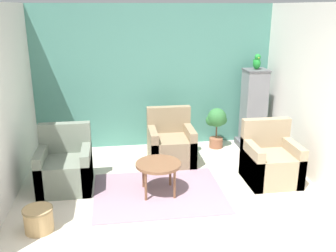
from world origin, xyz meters
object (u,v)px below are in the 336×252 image
Objects in this scene: armchair_left at (65,168)px; armchair_right at (270,162)px; parrot at (257,62)px; wicker_basket at (38,219)px; coffee_table at (158,166)px; armchair_middle at (171,145)px; birdcage at (253,111)px; potted_plant at (217,122)px.

armchair_left and armchair_right have the same top height.
armchair_left is 3.71m from parrot.
armchair_left is 2.59× the size of wicker_basket.
parrot is (0.25, 1.44, 1.28)m from armchair_right.
parrot is (1.95, 1.60, 1.17)m from coffee_table.
armchair_right is at bearing -99.79° from parrot.
armchair_middle is 2.12m from parrot.
wicker_basket is at bearing -100.11° from armchair_left.
parrot is (1.61, 0.52, 1.28)m from armchair_middle.
armchair_middle is 3.24× the size of parrot.
birdcage is 4.19× the size of wicker_basket.
potted_plant is (-0.43, 1.48, 0.18)m from armchair_right.
potted_plant is at bearing 52.06° from coffee_table.
parrot reaches higher than coffee_table.
armchair_left is 1.12m from wicker_basket.
armchair_right is (3.01, -0.22, 0.00)m from armchair_left.
armchair_right is 0.62× the size of birdcage.
parrot is 1.29m from potted_plant.
parrot is at bearing 90.00° from birdcage.
birdcage is at bearing -3.38° from potted_plant.
armchair_right is at bearing 5.18° from coffee_table.
armchair_middle is 2.58m from wicker_basket.
potted_plant reaches higher than coffee_table.
armchair_left is 3.50m from birdcage.
birdcage reaches higher than armchair_left.
parrot is at bearing 80.21° from armchair_right.
armchair_middle is (0.34, 1.08, -0.11)m from coffee_table.
wicker_basket is at bearing -139.66° from potted_plant.
potted_plant is at bearing 26.10° from armchair_left.
coffee_table is at bearing -15.93° from armchair_left.
armchair_middle is at bearing -162.15° from birdcage.
armchair_middle is at bearing 23.20° from armchair_left.
birdcage is (3.26, 1.22, 0.39)m from armchair_left.
armchair_middle is (-1.36, 0.92, 0.00)m from armchair_right.
coffee_table is 1.82× the size of wicker_basket.
parrot is at bearing 20.64° from armchair_left.
parrot reaches higher than wicker_basket.
coffee_table is 0.70× the size of armchair_middle.
armchair_right is 1.95m from parrot.
parrot reaches higher than birdcage.
parrot reaches higher than armchair_right.
coffee_table is at bearing -140.72° from birdcage.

